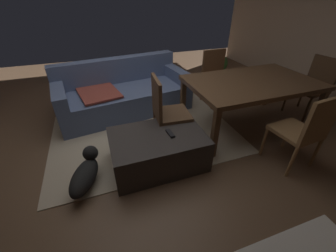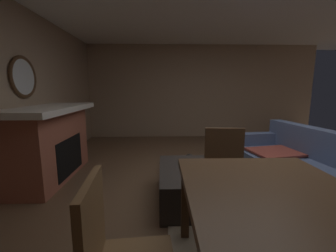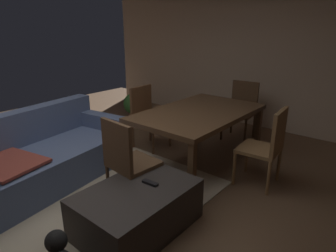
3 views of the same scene
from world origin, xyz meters
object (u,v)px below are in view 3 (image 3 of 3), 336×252
at_px(dining_table, 199,116).
at_px(dining_chair_north, 147,114).
at_px(dining_chair_east, 242,107).
at_px(potted_plant, 133,105).
at_px(ottoman_coffee_table, 138,209).
at_px(dining_chair_south, 267,144).
at_px(couch, 38,159).
at_px(dining_chair_west, 126,158).
at_px(tv_remote, 150,183).

distance_m(dining_table, dining_chair_north, 0.95).
bearing_deg(dining_chair_east, dining_table, -179.65).
xyz_separation_m(dining_table, potted_plant, (0.83, 2.12, -0.38)).
relative_size(ottoman_coffee_table, dining_chair_south, 1.15).
bearing_deg(dining_chair_east, dining_chair_south, -143.26).
distance_m(couch, dining_chair_south, 2.67).
distance_m(dining_chair_north, dining_chair_east, 1.58).
relative_size(couch, dining_chair_east, 2.40).
bearing_deg(dining_chair_east, potted_plant, 101.90).
bearing_deg(dining_chair_north, dining_table, -89.80).
height_order(dining_table, dining_chair_south, dining_chair_south).
bearing_deg(dining_chair_west, dining_chair_north, 36.19).
distance_m(tv_remote, dining_chair_north, 1.90).
bearing_deg(dining_table, dining_chair_south, -89.53).
bearing_deg(couch, dining_chair_west, -71.99).
bearing_deg(dining_chair_east, ottoman_coffee_table, -172.41).
distance_m(ottoman_coffee_table, dining_chair_east, 2.81).
height_order(dining_table, dining_chair_north, dining_chair_north).
distance_m(dining_table, potted_plant, 2.31).
relative_size(dining_chair_north, potted_plant, 1.80).
relative_size(ottoman_coffee_table, dining_chair_east, 1.15).
height_order(couch, dining_chair_west, dining_chair_west).
height_order(dining_chair_south, dining_chair_west, same).
bearing_deg(dining_chair_north, potted_plant, 54.86).
xyz_separation_m(dining_chair_west, dining_chair_east, (2.55, 0.00, 0.00)).
xyz_separation_m(couch, dining_table, (1.64, -1.14, 0.37)).
bearing_deg(ottoman_coffee_table, dining_chair_south, -20.94).
distance_m(ottoman_coffee_table, potted_plant, 3.40).
height_order(tv_remote, dining_table, dining_table).
bearing_deg(couch, potted_plant, 21.58).
xyz_separation_m(couch, dining_chair_north, (1.64, -0.20, 0.22)).
distance_m(dining_table, dining_chair_south, 0.95).
height_order(ottoman_coffee_table, dining_chair_west, dining_chair_west).
bearing_deg(ottoman_coffee_table, dining_chair_west, 58.93).
bearing_deg(ottoman_coffee_table, tv_remote, -11.30).
distance_m(ottoman_coffee_table, dining_chair_west, 0.54).
height_order(ottoman_coffee_table, dining_chair_south, dining_chair_south).
height_order(ottoman_coffee_table, dining_chair_east, dining_chair_east).
height_order(tv_remote, dining_chair_south, dining_chair_south).
xyz_separation_m(tv_remote, dining_chair_north, (1.35, 1.33, 0.10)).
distance_m(tv_remote, dining_chair_south, 1.47).
xyz_separation_m(ottoman_coffee_table, potted_plant, (2.33, 2.48, 0.09)).
xyz_separation_m(dining_chair_south, dining_chair_west, (-1.28, 0.95, 0.00)).
bearing_deg(dining_chair_south, tv_remote, 158.10).
distance_m(couch, ottoman_coffee_table, 1.51).
bearing_deg(dining_table, tv_remote, -163.91).
xyz_separation_m(dining_table, dining_chair_south, (0.01, -0.94, -0.15)).
distance_m(couch, dining_chair_north, 1.67).
distance_m(tv_remote, dining_table, 1.43).
height_order(couch, dining_chair_east, dining_chair_east).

